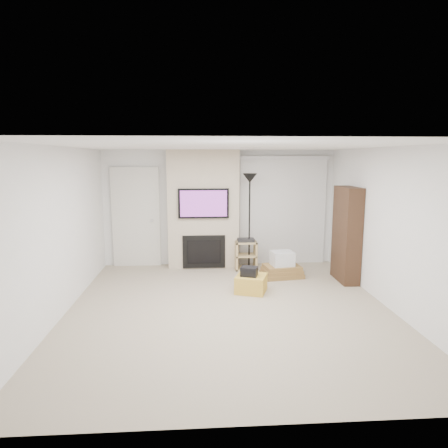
{
  "coord_description": "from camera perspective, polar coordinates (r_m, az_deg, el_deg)",
  "views": [
    {
      "loc": [
        -0.48,
        -5.9,
        2.34
      ],
      "look_at": [
        0.0,
        1.2,
        1.15
      ],
      "focal_mm": 32.0,
      "sensor_mm": 36.0,
      "label": 1
    }
  ],
  "objects": [
    {
      "name": "wall_front",
      "position": [
        3.36,
        4.56,
        -9.39
      ],
      "size": [
        5.0,
        0.0,
        2.5
      ],
      "primitive_type": "cube",
      "rotation": [
        1.57,
        0.0,
        0.0
      ],
      "color": "white",
      "rests_on": "ground"
    },
    {
      "name": "wall_back",
      "position": [
        8.73,
        -0.68,
        2.32
      ],
      "size": [
        5.0,
        0.0,
        2.5
      ],
      "primitive_type": "cube",
      "rotation": [
        1.57,
        0.0,
        0.0
      ],
      "color": "white",
      "rests_on": "ground"
    },
    {
      "name": "entry_door",
      "position": [
        8.81,
        -12.44,
        0.87
      ],
      "size": [
        1.02,
        0.11,
        2.14
      ],
      "color": "silver",
      "rests_on": "floor"
    },
    {
      "name": "wall_right",
      "position": [
        6.7,
        22.62,
        -0.6
      ],
      "size": [
        0.0,
        5.5,
        2.5
      ],
      "primitive_type": "cube",
      "rotation": [
        1.57,
        0.0,
        1.57
      ],
      "color": "white",
      "rests_on": "ground"
    },
    {
      "name": "wall_left",
      "position": [
        6.33,
        -22.42,
        -1.14
      ],
      "size": [
        0.0,
        5.5,
        2.5
      ],
      "primitive_type": "cube",
      "rotation": [
        1.57,
        0.0,
        1.57
      ],
      "color": "white",
      "rests_on": "ground"
    },
    {
      "name": "ceiling",
      "position": [
        5.92,
        0.79,
        11.05
      ],
      "size": [
        5.0,
        5.5,
        0.0
      ],
      "primitive_type": "cube",
      "color": "white",
      "rests_on": "wall_back"
    },
    {
      "name": "vertical_blinds",
      "position": [
        8.86,
        8.42,
        2.47
      ],
      "size": [
        1.98,
        0.1,
        2.37
      ],
      "color": "silver",
      "rests_on": "floor"
    },
    {
      "name": "box_stack",
      "position": [
        8.04,
        8.27,
        -6.1
      ],
      "size": [
        0.83,
        0.68,
        0.51
      ],
      "color": "olive",
      "rests_on": "floor"
    },
    {
      "name": "black_bag",
      "position": [
        7.0,
        3.61,
        -6.78
      ],
      "size": [
        0.34,
        0.3,
        0.16
      ],
      "primitive_type": "cube",
      "rotation": [
        0.0,
        0.0,
        -0.33
      ],
      "color": "black",
      "rests_on": "ottoman"
    },
    {
      "name": "floor",
      "position": [
        6.36,
        0.74,
        -12.08
      ],
      "size": [
        5.0,
        5.5,
        0.0
      ],
      "primitive_type": "cube",
      "color": "tan",
      "rests_on": "ground"
    },
    {
      "name": "ottoman",
      "position": [
        7.1,
        3.9,
        -8.49
      ],
      "size": [
        0.64,
        0.64,
        0.3
      ],
      "primitive_type": "cube",
      "rotation": [
        0.0,
        0.0,
        -0.33
      ],
      "color": "gold",
      "rests_on": "floor"
    },
    {
      "name": "floor_lamp",
      "position": [
        8.25,
        3.69,
        4.25
      ],
      "size": [
        0.3,
        0.3,
        2.02
      ],
      "color": "black",
      "rests_on": "floor"
    },
    {
      "name": "av_stand",
      "position": [
        8.45,
        3.12,
        -4.18
      ],
      "size": [
        0.45,
        0.38,
        0.66
      ],
      "color": "tan",
      "rests_on": "floor"
    },
    {
      "name": "bookshelf",
      "position": [
        7.9,
        17.12,
        -1.43
      ],
      "size": [
        0.3,
        0.8,
        1.8
      ],
      "color": "#321F13",
      "rests_on": "floor"
    },
    {
      "name": "fireplace_wall",
      "position": [
        8.51,
        -2.96,
        2.02
      ],
      "size": [
        1.5,
        0.47,
        2.5
      ],
      "color": "beige",
      "rests_on": "floor"
    },
    {
      "name": "hvac_vent",
      "position": [
        6.76,
        3.68,
        10.81
      ],
      "size": [
        0.35,
        0.18,
        0.01
      ],
      "primitive_type": "cube",
      "color": "silver",
      "rests_on": "ceiling"
    }
  ]
}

